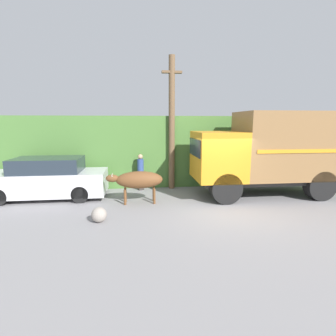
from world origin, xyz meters
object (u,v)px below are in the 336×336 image
at_px(parked_suv, 47,179).
at_px(roadside_rock, 99,215).
at_px(cargo_truck, 273,150).
at_px(pedestrian_on_hill, 141,170).
at_px(brown_cow, 138,180).
at_px(utility_pole, 172,122).

distance_m(parked_suv, roadside_rock, 3.88).
distance_m(cargo_truck, pedestrian_on_hill, 5.80).
bearing_deg(brown_cow, utility_pole, 68.51).
bearing_deg(pedestrian_on_hill, utility_pole, 162.30).
bearing_deg(brown_cow, parked_suv, 177.99).
xyz_separation_m(parked_suv, pedestrian_on_hill, (3.82, 0.90, 0.12)).
height_order(brown_cow, pedestrian_on_hill, pedestrian_on_hill).
height_order(utility_pole, roadside_rock, utility_pole).
distance_m(cargo_truck, parked_suv, 9.41).
height_order(parked_suv, pedestrian_on_hill, parked_suv).
bearing_deg(cargo_truck, brown_cow, -173.24).
xyz_separation_m(pedestrian_on_hill, roadside_rock, (-1.35, -3.84, -0.69)).
distance_m(brown_cow, parked_suv, 3.86).
distance_m(brown_cow, pedestrian_on_hill, 1.99).
bearing_deg(roadside_rock, brown_cow, 56.30).
bearing_deg(brown_cow, pedestrian_on_hill, 100.89).
distance_m(cargo_truck, utility_pole, 4.56).
bearing_deg(cargo_truck, utility_pole, 158.81).
bearing_deg(cargo_truck, parked_suv, 178.40).
bearing_deg(utility_pole, roadside_rock, -124.86).
height_order(cargo_truck, roadside_rock, cargo_truck).
distance_m(brown_cow, utility_pole, 3.47).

